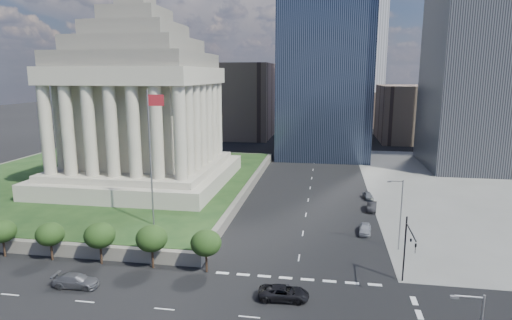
% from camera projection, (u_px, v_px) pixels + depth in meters
% --- Properties ---
extents(ground, '(500.00, 500.00, 0.00)m').
position_uv_depth(ground, '(316.00, 152.00, 134.26)').
color(ground, black).
rests_on(ground, ground).
extents(plaza_terrace, '(66.00, 70.00, 1.80)m').
position_uv_depth(plaza_terrace, '(101.00, 182.00, 92.96)').
color(plaza_terrace, '#625E54').
rests_on(plaza_terrace, ground).
extents(plaza_lawn, '(64.00, 68.00, 0.10)m').
position_uv_depth(plaza_lawn, '(101.00, 178.00, 92.78)').
color(plaza_lawn, '#173214').
rests_on(plaza_lawn, plaza_terrace).
extents(war_memorial, '(34.00, 34.00, 39.00)m').
position_uv_depth(war_memorial, '(140.00, 87.00, 85.21)').
color(war_memorial, '#A39D89').
rests_on(war_memorial, plaza_lawn).
extents(flagpole, '(2.52, 0.24, 20.00)m').
position_uv_depth(flagpole, '(151.00, 151.00, 61.68)').
color(flagpole, slate).
rests_on(flagpole, plaza_lawn).
extents(tree_row, '(53.00, 4.00, 6.00)m').
position_uv_depth(tree_row, '(26.00, 237.00, 56.21)').
color(tree_row, black).
rests_on(tree_row, ground).
extents(midrise_glass, '(26.00, 26.00, 60.00)m').
position_uv_depth(midrise_glass, '(325.00, 53.00, 123.17)').
color(midrise_glass, black).
rests_on(midrise_glass, ground).
extents(building_filler_ne, '(20.00, 30.00, 20.00)m').
position_uv_depth(building_filler_ne, '(407.00, 113.00, 156.14)').
color(building_filler_ne, brown).
rests_on(building_filler_ne, ground).
extents(building_filler_nw, '(24.00, 30.00, 28.00)m').
position_uv_depth(building_filler_nw, '(241.00, 100.00, 165.32)').
color(building_filler_nw, brown).
rests_on(building_filler_nw, ground).
extents(traffic_signal_ne, '(0.30, 5.74, 8.00)m').
position_uv_depth(traffic_signal_ne, '(408.00, 245.00, 47.75)').
color(traffic_signal_ne, black).
rests_on(traffic_signal_ne, ground).
extents(street_lamp_north, '(2.13, 0.22, 10.00)m').
position_uv_depth(street_lamp_north, '(400.00, 211.00, 58.47)').
color(street_lamp_north, slate).
rests_on(street_lamp_north, ground).
extents(pickup_truck, '(5.63, 2.84, 1.53)m').
position_uv_depth(pickup_truck, '(284.00, 293.00, 46.25)').
color(pickup_truck, black).
rests_on(pickup_truck, ground).
extents(suv_grey, '(5.36, 2.39, 1.53)m').
position_uv_depth(suv_grey, '(76.00, 281.00, 48.99)').
color(suv_grey, '#4E5055').
rests_on(suv_grey, ground).
extents(parked_sedan_near, '(2.19, 4.49, 1.48)m').
position_uv_depth(parked_sedan_near, '(365.00, 229.00, 65.49)').
color(parked_sedan_near, '#A1A2AA').
rests_on(parked_sedan_near, ground).
extents(parked_sedan_mid, '(2.22, 4.81, 1.53)m').
position_uv_depth(parked_sedan_mid, '(372.00, 206.00, 76.41)').
color(parked_sedan_mid, black).
rests_on(parked_sedan_mid, ground).
extents(parked_sedan_far, '(4.14, 2.12, 1.35)m').
position_uv_depth(parked_sedan_far, '(368.00, 196.00, 83.58)').
color(parked_sedan_far, slate).
rests_on(parked_sedan_far, ground).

